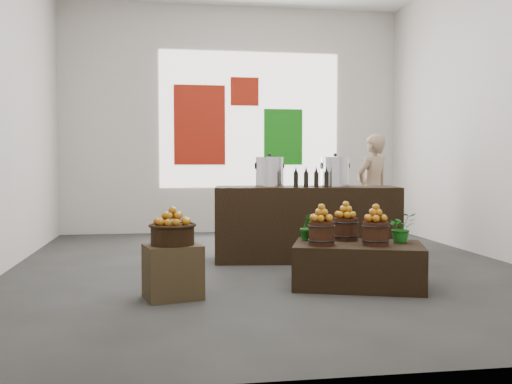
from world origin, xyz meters
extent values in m
plane|color=#383836|center=(0.00, 0.00, 0.00)|extent=(7.00, 7.00, 0.00)
cube|color=beige|center=(0.00, 3.50, 2.00)|extent=(6.00, 0.04, 4.00)
cube|color=white|center=(0.30, 3.48, 2.00)|extent=(3.20, 0.02, 2.40)
cube|color=#A11B0C|center=(-0.60, 3.47, 1.90)|extent=(0.90, 0.04, 1.40)
cube|color=#147712|center=(0.90, 3.47, 1.70)|extent=(0.70, 0.04, 1.00)
cube|color=#A11B0C|center=(0.20, 3.47, 2.50)|extent=(0.50, 0.04, 0.50)
cube|color=#503E25|center=(-1.13, -1.40, 0.25)|extent=(0.58, 0.51, 0.49)
cylinder|color=black|center=(-1.13, -1.40, 0.58)|extent=(0.39, 0.39, 0.18)
cube|color=black|center=(0.71, -1.20, 0.22)|extent=(1.44, 1.13, 0.44)
cylinder|color=#36170E|center=(0.31, -1.25, 0.55)|extent=(0.25, 0.25, 0.23)
cylinder|color=#36170E|center=(0.83, -1.34, 0.55)|extent=(0.25, 0.25, 0.23)
cylinder|color=#36170E|center=(0.66, -0.94, 0.55)|extent=(0.25, 0.25, 0.23)
imported|color=#146115|center=(1.16, -1.20, 0.59)|extent=(0.27, 0.24, 0.30)
imported|color=#146115|center=(0.26, -0.91, 0.58)|extent=(0.17, 0.14, 0.29)
cube|color=black|center=(0.57, 0.40, 0.47)|extent=(2.37, 1.01, 0.94)
cylinder|color=silver|center=(0.10, 0.46, 1.11)|extent=(0.35, 0.35, 0.35)
cylinder|color=silver|center=(0.93, 0.35, 1.11)|extent=(0.35, 0.35, 0.35)
imported|color=#97795C|center=(1.90, 1.62, 0.83)|extent=(0.72, 0.63, 1.67)
camera|label=1|loc=(-1.18, -6.62, 1.25)|focal=40.00mm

